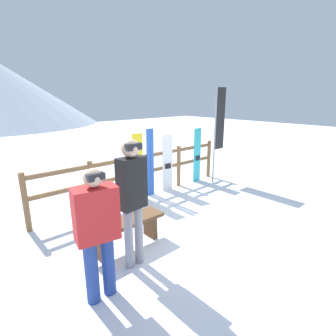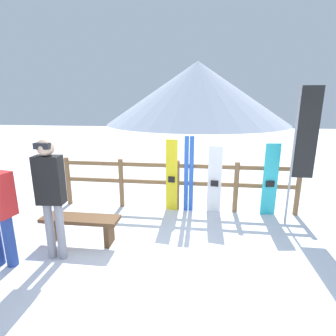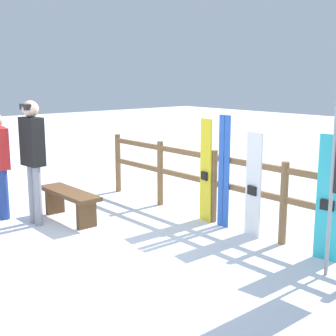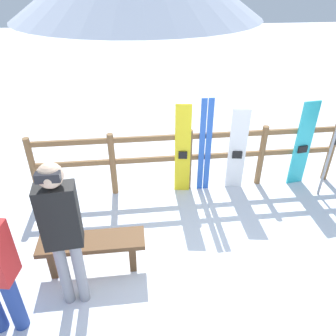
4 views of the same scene
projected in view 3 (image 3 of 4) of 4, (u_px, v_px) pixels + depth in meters
ground_plane at (98, 255)px, 5.63m from camera, size 40.00×40.00×0.00m
fence at (214, 180)px, 6.79m from camera, size 4.98×0.10×1.07m
bench at (70, 199)px, 6.91m from camera, size 1.26×0.36×0.45m
person_black at (33, 151)px, 6.60m from camera, size 0.38×0.23×1.78m
snowboard_yellow at (206, 171)px, 6.81m from camera, size 0.25×0.08×1.52m
ski_pair_blue at (224, 172)px, 6.54m from camera, size 0.19×0.02×1.59m
snowboard_white at (253, 185)px, 6.17m from camera, size 0.28×0.09×1.40m
snowboard_cyan at (329, 199)px, 5.34m from camera, size 0.29×0.08×1.48m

